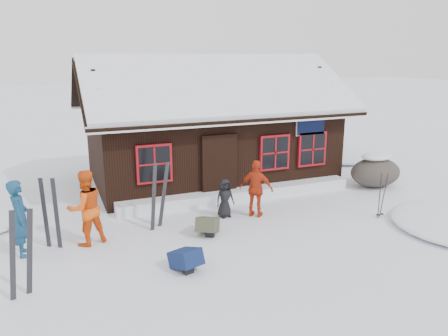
{
  "coord_description": "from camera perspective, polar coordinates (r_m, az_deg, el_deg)",
  "views": [
    {
      "loc": [
        -3.79,
        -9.54,
        4.4
      ],
      "look_at": [
        0.64,
        1.42,
        1.3
      ],
      "focal_mm": 35.0,
      "sensor_mm": 36.0,
      "label": 1
    }
  ],
  "objects": [
    {
      "name": "snow_mounds",
      "position": [
        13.38,
        3.3,
        -4.53
      ],
      "size": [
        20.6,
        13.2,
        0.48
      ],
      "color": "white",
      "rests_on": "ground"
    },
    {
      "name": "boulder",
      "position": [
        15.71,
        19.17,
        -0.41
      ],
      "size": [
        1.78,
        1.34,
        1.04
      ],
      "color": "#4C423C",
      "rests_on": "ground"
    },
    {
      "name": "ski_pair_left",
      "position": [
        8.98,
        -24.97,
        -10.26
      ],
      "size": [
        0.56,
        0.18,
        1.75
      ],
      "rotation": [
        0.0,
        0.0,
        0.17
      ],
      "color": "black",
      "rests_on": "ground"
    },
    {
      "name": "skier_teal",
      "position": [
        10.72,
        -25.1,
        -5.95
      ],
      "size": [
        0.44,
        0.66,
        1.76
      ],
      "primitive_type": "imported",
      "rotation": [
        0.0,
        0.0,
        1.61
      ],
      "color": "navy",
      "rests_on": "ground"
    },
    {
      "name": "ski_poles",
      "position": [
        12.76,
        19.89,
        -3.47
      ],
      "size": [
        0.23,
        0.12,
        1.31
      ],
      "color": "black",
      "rests_on": "ground"
    },
    {
      "name": "mountain_hut",
      "position": [
        15.71,
        -1.98,
        4.33
      ],
      "size": [
        8.9,
        6.09,
        4.42
      ],
      "color": "black",
      "rests_on": "ground"
    },
    {
      "name": "backpack_blue",
      "position": [
        9.38,
        -5.0,
        -12.14
      ],
      "size": [
        0.67,
        0.77,
        0.35
      ],
      "primitive_type": "cube",
      "rotation": [
        0.0,
        0.0,
        0.32
      ],
      "color": "#101F48",
      "rests_on": "ground"
    },
    {
      "name": "snow_drift",
      "position": [
        13.6,
        2.03,
        -3.42
      ],
      "size": [
        7.6,
        0.6,
        0.35
      ],
      "primitive_type": "cube",
      "color": "white",
      "rests_on": "ground"
    },
    {
      "name": "skier_orange_left",
      "position": [
        10.76,
        -17.63,
        -4.98
      ],
      "size": [
        1.06,
        0.94,
        1.82
      ],
      "primitive_type": "imported",
      "rotation": [
        0.0,
        0.0,
        3.48
      ],
      "color": "#EB5310",
      "rests_on": "ground"
    },
    {
      "name": "backpack_olive",
      "position": [
        11.05,
        -2.16,
        -7.8
      ],
      "size": [
        0.76,
        0.81,
        0.35
      ],
      "primitive_type": "cube",
      "rotation": [
        0.0,
        0.0,
        -0.59
      ],
      "color": "#424330",
      "rests_on": "ground"
    },
    {
      "name": "ski_pair_right",
      "position": [
        11.38,
        -8.52,
        -3.68
      ],
      "size": [
        0.61,
        0.26,
        1.78
      ],
      "rotation": [
        0.0,
        0.0,
        0.31
      ],
      "color": "black",
      "rests_on": "ground"
    },
    {
      "name": "skier_orange_right",
      "position": [
        12.04,
        4.24,
        -2.72
      ],
      "size": [
        0.96,
        0.93,
        1.61
      ],
      "primitive_type": "imported",
      "rotation": [
        0.0,
        0.0,
        2.38
      ],
      "color": "red",
      "rests_on": "ground"
    },
    {
      "name": "ski_pair_mid",
      "position": [
        10.88,
        -21.7,
        -5.63
      ],
      "size": [
        0.37,
        0.23,
        1.74
      ],
      "rotation": [
        0.0,
        0.0,
        -0.53
      ],
      "color": "black",
      "rests_on": "ground"
    },
    {
      "name": "skier_crouched",
      "position": [
        12.06,
        0.11,
        -3.96
      ],
      "size": [
        0.56,
        0.39,
        1.08
      ],
      "primitive_type": "imported",
      "rotation": [
        0.0,
        0.0,
        0.08
      ],
      "color": "black",
      "rests_on": "ground"
    },
    {
      "name": "ground",
      "position": [
        11.17,
        -0.33,
        -8.51
      ],
      "size": [
        120.0,
        120.0,
        0.0
      ],
      "primitive_type": "plane",
      "color": "white",
      "rests_on": "ground"
    }
  ]
}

